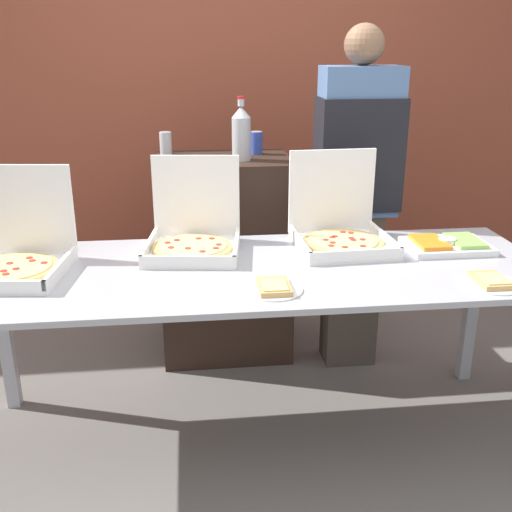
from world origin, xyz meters
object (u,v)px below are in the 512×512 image
Objects in this scene: pizza_box_far_left at (15,254)px; veggie_tray at (447,245)px; soda_bottle at (241,133)px; soda_can_silver at (166,143)px; person_server_vest at (356,184)px; paper_plate_front_center at (491,282)px; pizza_box_near_right at (340,229)px; pizza_box_near_left at (194,235)px; soda_can_colored at (257,143)px; paper_plate_front_right at (274,288)px.

veggie_tray is (1.87, 0.06, -0.05)m from pizza_box_far_left.
soda_bottle reaches higher than soda_can_silver.
veggie_tray is at bearing -34.96° from soda_can_silver.
person_server_vest reaches higher than veggie_tray.
veggie_tray is (-0.00, 0.42, 0.01)m from paper_plate_front_center.
soda_can_silver is at bearing 133.70° from pizza_box_near_right.
soda_can_silver is (-0.13, 0.77, 0.29)m from pizza_box_near_left.
paper_plate_front_center is 1.88× the size of soda_can_silver.
pizza_box_near_right is 0.84m from soda_can_colored.
pizza_box_near_right is 0.72m from paper_plate_front_center.
soda_can_silver is at bearing 175.04° from soda_can_colored.
soda_can_colored is 0.60m from person_server_vest.
paper_plate_front_right is 1.09m from person_server_vest.
soda_bottle is (-0.87, 0.67, 0.42)m from veggie_tray.
paper_plate_front_center and paper_plate_front_right have the same top height.
person_server_vest reaches higher than pizza_box_near_left.
soda_bottle is at bearing 43.01° from pizza_box_far_left.
soda_can_silver is 0.07× the size of person_server_vest.
pizza_box_far_left is at bearing -143.42° from soda_bottle.
paper_plate_front_right is at bearing -155.66° from veggie_tray.
pizza_box_far_left is 1.27× the size of veggie_tray.
pizza_box_near_right reaches higher than paper_plate_front_center.
person_server_vest is at bearing -13.32° from soda_bottle.
paper_plate_front_right is at bearing -129.58° from pizza_box_near_right.
veggie_tray is at bearing 0.97° from pizza_box_near_left.
paper_plate_front_center is at bearing -58.52° from soda_can_colored.
pizza_box_near_right is 0.67m from pizza_box_near_left.
soda_can_silver is (-1.27, 1.30, 0.35)m from paper_plate_front_center.
paper_plate_front_right is at bearing -71.54° from soda_can_silver.
paper_plate_front_right is at bearing -52.75° from pizza_box_near_left.
paper_plate_front_center is 0.42m from veggie_tray.
pizza_box_near_left is 0.26× the size of person_server_vest.
pizza_box_far_left reaches higher than paper_plate_front_center.
paper_plate_front_center is 1.85m from soda_can_silver.
paper_plate_front_right is (-0.38, -0.50, -0.06)m from pizza_box_near_right.
pizza_box_far_left reaches higher than paper_plate_front_right.
pizza_box_far_left is 1.44× the size of soda_bottle.
soda_can_silver is at bearing 108.46° from paper_plate_front_right.
paper_plate_front_right is 0.67× the size of soda_bottle.
pizza_box_near_left is 1.99× the size of paper_plate_front_center.
veggie_tray is at bearing 24.34° from paper_plate_front_right.
paper_plate_front_center is 1.06× the size of paper_plate_front_right.
person_server_vest reaches higher than soda_can_silver.
soda_bottle reaches higher than pizza_box_near_right.
pizza_box_near_left is (0.73, 0.18, -0.00)m from pizza_box_far_left.
pizza_box_near_left is at bearing 173.96° from veggie_tray.
pizza_box_near_left is at bearing 120.23° from paper_plate_front_right.
soda_bottle is at bearing -13.32° from person_server_vest.
pizza_box_near_right is at bearing -43.67° from soda_can_silver.
pizza_box_near_right is 0.97× the size of pizza_box_near_left.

